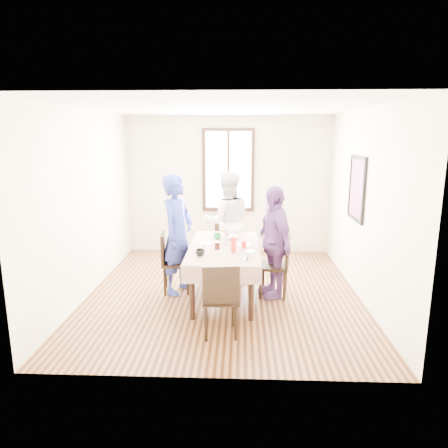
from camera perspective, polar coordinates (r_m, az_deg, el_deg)
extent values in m
plane|color=black|center=(6.30, -0.07, -9.42)|extent=(4.50, 4.50, 0.00)
plane|color=beige|center=(8.15, 0.61, 5.42)|extent=(4.00, 0.00, 4.00)
plane|color=beige|center=(6.18, 18.82, 2.51)|extent=(0.00, 4.50, 4.50)
cube|color=black|center=(8.10, 0.61, 7.51)|extent=(1.02, 0.06, 1.62)
cube|color=white|center=(8.11, 0.61, 7.52)|extent=(0.90, 0.02, 1.50)
cube|color=red|center=(6.43, 18.04, 4.73)|extent=(0.04, 0.76, 0.96)
cube|color=black|center=(6.02, 0.02, -6.65)|extent=(0.87, 1.71, 0.75)
cube|color=#571308|center=(5.91, 0.02, -3.16)|extent=(0.99, 1.83, 0.01)
cube|color=black|center=(6.22, -6.66, -5.34)|extent=(0.47, 0.47, 0.91)
cube|color=black|center=(6.06, 6.96, -5.82)|extent=(0.48, 0.48, 0.91)
cube|color=black|center=(7.12, 0.41, -2.95)|extent=(0.45, 0.45, 0.91)
cube|color=black|center=(4.89, -0.56, -10.27)|extent=(0.47, 0.47, 0.91)
imported|color=#2B3795|center=(6.10, -6.58, -1.45)|extent=(0.63, 0.76, 1.78)
imported|color=silver|center=(7.00, 0.41, 0.26)|extent=(0.95, 0.80, 1.73)
imported|color=#663D7F|center=(5.96, 6.86, -2.51)|extent=(0.69, 1.03, 1.63)
imported|color=black|center=(5.43, -3.36, -4.02)|extent=(0.13, 0.13, 0.09)
imported|color=red|center=(5.80, 2.81, -2.95)|extent=(0.12, 0.12, 0.09)
imported|color=#0C7226|center=(6.28, -0.92, -1.73)|extent=(0.16, 0.16, 0.09)
imported|color=white|center=(6.28, 0.95, -1.90)|extent=(0.24, 0.24, 0.05)
cube|color=red|center=(5.58, 1.35, -2.91)|extent=(0.07, 0.07, 0.21)
cylinder|color=white|center=(5.43, 3.71, -4.21)|extent=(0.11, 0.11, 0.06)
cylinder|color=black|center=(5.74, -0.95, -3.01)|extent=(0.07, 0.07, 0.10)
cylinder|color=silver|center=(5.69, -2.85, -3.26)|extent=(0.06, 0.06, 0.09)
cube|color=black|center=(5.30, 2.95, -4.89)|extent=(0.08, 0.16, 0.01)
cylinder|color=silver|center=(5.93, 0.30, -2.43)|extent=(0.06, 0.06, 0.12)
cylinder|color=white|center=(6.01, -2.74, -2.77)|extent=(0.20, 0.20, 0.01)
cylinder|color=white|center=(5.98, 2.63, -2.85)|extent=(0.20, 0.20, 0.01)
cylinder|color=white|center=(6.55, 0.47, -1.49)|extent=(0.20, 0.20, 0.01)
cylinder|color=blue|center=(5.42, 3.72, -3.85)|extent=(0.12, 0.12, 0.01)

